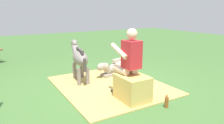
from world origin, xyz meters
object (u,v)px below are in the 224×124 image
object	(u,v)px
person_seated	(128,60)
pony_lying	(118,67)
pony_standing	(79,58)
hay_bale	(132,88)
soda_bottle	(167,101)

from	to	relation	value
person_seated	pony_lying	world-z (taller)	person_seated
person_seated	pony_standing	world-z (taller)	person_seated
hay_bale	pony_standing	distance (m)	1.69
soda_bottle	person_seated	bearing A→B (deg)	25.89
hay_bale	pony_standing	xyz separation A→B (m)	(1.61, 0.41, 0.33)
hay_bale	pony_standing	size ratio (longest dim) A/B	0.47
person_seated	soda_bottle	bearing A→B (deg)	-154.11
person_seated	pony_lying	xyz separation A→B (m)	(1.47, -0.72, -0.58)
hay_bale	pony_standing	bearing A→B (deg)	14.45
pony_lying	soda_bottle	xyz separation A→B (m)	(-2.20, 0.36, -0.07)
pony_lying	person_seated	bearing A→B (deg)	154.08
hay_bale	pony_lying	size ratio (longest dim) A/B	0.46
pony_standing	soda_bottle	distance (m)	2.34
pony_lying	soda_bottle	world-z (taller)	pony_lying
pony_lying	soda_bottle	distance (m)	2.23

